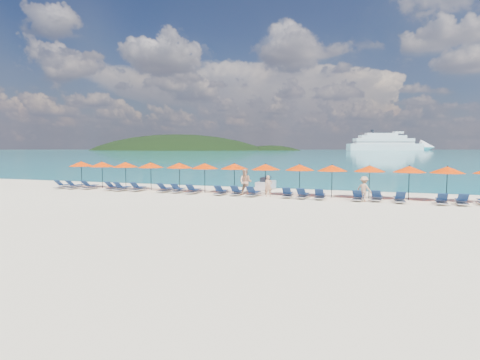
% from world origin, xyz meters
% --- Properties ---
extents(ground, '(1400.00, 1400.00, 0.00)m').
position_xyz_m(ground, '(0.00, 0.00, 0.00)').
color(ground, beige).
extents(sea, '(1600.00, 1300.00, 0.01)m').
position_xyz_m(sea, '(0.00, 660.00, 0.01)').
color(sea, '#1FA9B2').
rests_on(sea, ground).
extents(headland_main, '(374.00, 242.00, 126.50)m').
position_xyz_m(headland_main, '(-300.00, 540.00, -38.00)').
color(headland_main, black).
rests_on(headland_main, ground).
extents(headland_small, '(162.00, 126.00, 85.50)m').
position_xyz_m(headland_small, '(-150.00, 560.00, -35.00)').
color(headland_small, black).
rests_on(headland_small, ground).
extents(cruise_ship, '(130.84, 71.71, 37.08)m').
position_xyz_m(cruise_ship, '(22.41, 623.28, 9.65)').
color(cruise_ship, silver).
rests_on(cruise_ship, ground).
extents(jetski, '(1.03, 2.74, 0.98)m').
position_xyz_m(jetski, '(0.15, 8.89, 0.40)').
color(jetski, silver).
rests_on(jetski, ground).
extents(beachgoer_a, '(0.64, 0.55, 1.48)m').
position_xyz_m(beachgoer_a, '(1.71, 4.08, 0.74)').
color(beachgoer_a, tan).
rests_on(beachgoer_a, ground).
extents(beachgoer_b, '(0.92, 0.53, 1.89)m').
position_xyz_m(beachgoer_b, '(-0.06, 4.35, 0.95)').
color(beachgoer_b, tan).
rests_on(beachgoer_b, ground).
extents(beachgoer_c, '(1.14, 0.86, 1.59)m').
position_xyz_m(beachgoer_c, '(8.07, 3.71, 0.80)').
color(beachgoer_c, tan).
rests_on(beachgoer_c, ground).
extents(umbrella_0, '(2.10, 2.10, 2.28)m').
position_xyz_m(umbrella_0, '(-15.31, 5.23, 2.02)').
color(umbrella_0, black).
rests_on(umbrella_0, ground).
extents(umbrella_1, '(2.10, 2.10, 2.28)m').
position_xyz_m(umbrella_1, '(-13.03, 5.09, 2.02)').
color(umbrella_1, black).
rests_on(umbrella_1, ground).
extents(umbrella_2, '(2.10, 2.10, 2.28)m').
position_xyz_m(umbrella_2, '(-10.71, 5.11, 2.02)').
color(umbrella_2, black).
rests_on(umbrella_2, ground).
extents(umbrella_3, '(2.10, 2.10, 2.28)m').
position_xyz_m(umbrella_3, '(-8.34, 5.14, 2.02)').
color(umbrella_3, black).
rests_on(umbrella_3, ground).
extents(umbrella_4, '(2.10, 2.10, 2.28)m').
position_xyz_m(umbrella_4, '(-5.88, 5.34, 2.02)').
color(umbrella_4, black).
rests_on(umbrella_4, ground).
extents(umbrella_5, '(2.10, 2.10, 2.28)m').
position_xyz_m(umbrella_5, '(-3.58, 5.08, 2.02)').
color(umbrella_5, black).
rests_on(umbrella_5, ground).
extents(umbrella_6, '(2.10, 2.10, 2.28)m').
position_xyz_m(umbrella_6, '(-1.26, 5.28, 2.02)').
color(umbrella_6, black).
rests_on(umbrella_6, ground).
extents(umbrella_7, '(2.10, 2.10, 2.28)m').
position_xyz_m(umbrella_7, '(1.19, 5.16, 2.02)').
color(umbrella_7, black).
rests_on(umbrella_7, ground).
extents(umbrella_8, '(2.10, 2.10, 2.28)m').
position_xyz_m(umbrella_8, '(3.65, 5.26, 2.02)').
color(umbrella_8, black).
rests_on(umbrella_8, ground).
extents(umbrella_9, '(2.10, 2.10, 2.28)m').
position_xyz_m(umbrella_9, '(5.90, 5.11, 2.02)').
color(umbrella_9, black).
rests_on(umbrella_9, ground).
extents(umbrella_10, '(2.10, 2.10, 2.28)m').
position_xyz_m(umbrella_10, '(8.33, 5.25, 2.02)').
color(umbrella_10, black).
rests_on(umbrella_10, ground).
extents(umbrella_11, '(2.10, 2.10, 2.28)m').
position_xyz_m(umbrella_11, '(10.76, 5.29, 2.02)').
color(umbrella_11, black).
rests_on(umbrella_11, ground).
extents(umbrella_12, '(2.10, 2.10, 2.28)m').
position_xyz_m(umbrella_12, '(12.95, 5.19, 2.02)').
color(umbrella_12, black).
rests_on(umbrella_12, ground).
extents(lounger_0, '(0.63, 1.70, 0.66)m').
position_xyz_m(lounger_0, '(-15.96, 3.81, 0.24)').
color(lounger_0, silver).
rests_on(lounger_0, ground).
extents(lounger_1, '(0.63, 1.70, 0.66)m').
position_xyz_m(lounger_1, '(-14.84, 3.87, 0.24)').
color(lounger_1, silver).
rests_on(lounger_1, ground).
extents(lounger_2, '(0.64, 1.71, 0.66)m').
position_xyz_m(lounger_2, '(-13.54, 4.15, 0.24)').
color(lounger_2, silver).
rests_on(lounger_2, ground).
extents(lounger_3, '(0.68, 1.72, 0.66)m').
position_xyz_m(lounger_3, '(-11.15, 4.05, 0.24)').
color(lounger_3, silver).
rests_on(lounger_3, ground).
extents(lounger_4, '(0.66, 1.72, 0.66)m').
position_xyz_m(lounger_4, '(-10.16, 3.84, 0.24)').
color(lounger_4, silver).
rests_on(lounger_4, ground).
extents(lounger_5, '(0.71, 1.73, 0.66)m').
position_xyz_m(lounger_5, '(-8.90, 4.15, 0.24)').
color(lounger_5, silver).
rests_on(lounger_5, ground).
extents(lounger_6, '(0.77, 1.75, 0.66)m').
position_xyz_m(lounger_6, '(-6.45, 4.14, 0.24)').
color(lounger_6, silver).
rests_on(lounger_6, ground).
extents(lounger_7, '(0.75, 1.74, 0.66)m').
position_xyz_m(lounger_7, '(-5.37, 4.13, 0.24)').
color(lounger_7, silver).
rests_on(lounger_7, ground).
extents(lounger_8, '(0.67, 1.72, 0.66)m').
position_xyz_m(lounger_8, '(-4.03, 3.99, 0.24)').
color(lounger_8, silver).
rests_on(lounger_8, ground).
extents(lounger_9, '(0.64, 1.71, 0.66)m').
position_xyz_m(lounger_9, '(-1.78, 3.92, 0.24)').
color(lounger_9, silver).
rests_on(lounger_9, ground).
extents(lounger_10, '(0.72, 1.73, 0.66)m').
position_xyz_m(lounger_10, '(-0.63, 4.12, 0.24)').
color(lounger_10, silver).
rests_on(lounger_10, ground).
extents(lounger_11, '(0.71, 1.73, 0.66)m').
position_xyz_m(lounger_11, '(0.67, 3.89, 0.24)').
color(lounger_11, silver).
rests_on(lounger_11, ground).
extents(lounger_12, '(0.77, 1.75, 0.66)m').
position_xyz_m(lounger_12, '(3.07, 4.06, 0.24)').
color(lounger_12, silver).
rests_on(lounger_12, ground).
extents(lounger_13, '(0.70, 1.73, 0.66)m').
position_xyz_m(lounger_13, '(4.15, 3.90, 0.24)').
color(lounger_13, silver).
rests_on(lounger_13, ground).
extents(lounger_14, '(0.69, 1.72, 0.66)m').
position_xyz_m(lounger_14, '(5.30, 3.84, 0.24)').
color(lounger_14, silver).
rests_on(lounger_14, ground).
extents(lounger_15, '(0.79, 1.75, 0.66)m').
position_xyz_m(lounger_15, '(7.73, 3.88, 0.24)').
color(lounger_15, silver).
rests_on(lounger_15, ground).
extents(lounger_16, '(0.76, 1.75, 0.66)m').
position_xyz_m(lounger_16, '(8.85, 4.12, 0.24)').
color(lounger_16, silver).
rests_on(lounger_16, ground).
extents(lounger_17, '(0.74, 1.74, 0.66)m').
position_xyz_m(lounger_17, '(10.17, 3.80, 0.24)').
color(lounger_17, silver).
rests_on(lounger_17, ground).
extents(lounger_18, '(0.68, 1.72, 0.66)m').
position_xyz_m(lounger_18, '(12.50, 3.81, 0.24)').
color(lounger_18, silver).
rests_on(lounger_18, ground).
extents(lounger_19, '(0.66, 1.72, 0.66)m').
position_xyz_m(lounger_19, '(13.59, 3.91, 0.24)').
color(lounger_19, silver).
rests_on(lounger_19, ground).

